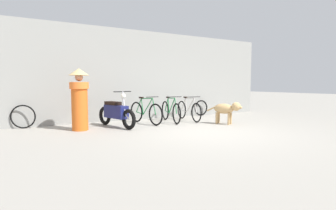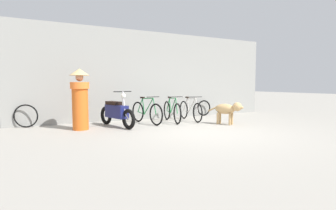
{
  "view_description": "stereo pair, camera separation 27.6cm",
  "coord_description": "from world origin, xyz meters",
  "px_view_note": "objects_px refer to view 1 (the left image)",
  "views": [
    {
      "loc": [
        -4.23,
        -5.32,
        1.25
      ],
      "look_at": [
        -0.57,
        1.19,
        0.65
      ],
      "focal_mm": 28.0,
      "sensor_mm": 36.0,
      "label": 1
    },
    {
      "loc": [
        -3.99,
        -5.45,
        1.25
      ],
      "look_at": [
        -0.57,
        1.19,
        0.65
      ],
      "focal_mm": 28.0,
      "sensor_mm": 36.0,
      "label": 2
    }
  ],
  "objects_px": {
    "bicycle_2": "(189,110)",
    "spare_tire_right": "(201,108)",
    "person_in_robes": "(79,98)",
    "bicycle_0": "(146,112)",
    "stray_dog": "(226,109)",
    "bicycle_1": "(171,111)",
    "motorcycle": "(116,113)",
    "spare_tire_left": "(23,117)"
  },
  "relations": [
    {
      "from": "motorcycle",
      "to": "spare_tire_right",
      "type": "bearing_deg",
      "value": 89.23
    },
    {
      "from": "motorcycle",
      "to": "stray_dog",
      "type": "bearing_deg",
      "value": 53.55
    },
    {
      "from": "bicycle_0",
      "to": "spare_tire_right",
      "type": "relative_size",
      "value": 2.7
    },
    {
      "from": "bicycle_1",
      "to": "person_in_robes",
      "type": "relative_size",
      "value": 1.02
    },
    {
      "from": "bicycle_2",
      "to": "motorcycle",
      "type": "distance_m",
      "value": 2.63
    },
    {
      "from": "bicycle_2",
      "to": "stray_dog",
      "type": "height_order",
      "value": "bicycle_2"
    },
    {
      "from": "motorcycle",
      "to": "stray_dog",
      "type": "distance_m",
      "value": 3.37
    },
    {
      "from": "person_in_robes",
      "to": "spare_tire_right",
      "type": "bearing_deg",
      "value": -131.26
    },
    {
      "from": "stray_dog",
      "to": "spare_tire_right",
      "type": "relative_size",
      "value": 1.74
    },
    {
      "from": "bicycle_1",
      "to": "bicycle_2",
      "type": "distance_m",
      "value": 0.72
    },
    {
      "from": "bicycle_1",
      "to": "motorcycle",
      "type": "height_order",
      "value": "motorcycle"
    },
    {
      "from": "bicycle_1",
      "to": "spare_tire_right",
      "type": "relative_size",
      "value": 2.78
    },
    {
      "from": "bicycle_1",
      "to": "spare_tire_right",
      "type": "distance_m",
      "value": 2.12
    },
    {
      "from": "bicycle_0",
      "to": "stray_dog",
      "type": "distance_m",
      "value": 2.53
    },
    {
      "from": "bicycle_1",
      "to": "bicycle_2",
      "type": "relative_size",
      "value": 1.0
    },
    {
      "from": "motorcycle",
      "to": "spare_tire_right",
      "type": "xyz_separation_m",
      "value": [
        3.82,
        1.05,
        -0.11
      ]
    },
    {
      "from": "bicycle_0",
      "to": "bicycle_1",
      "type": "bearing_deg",
      "value": 75.62
    },
    {
      "from": "spare_tire_right",
      "to": "bicycle_1",
      "type": "bearing_deg",
      "value": -154.81
    },
    {
      "from": "bicycle_2",
      "to": "stray_dog",
      "type": "relative_size",
      "value": 1.61
    },
    {
      "from": "stray_dog",
      "to": "spare_tire_left",
      "type": "height_order",
      "value": "stray_dog"
    },
    {
      "from": "person_in_robes",
      "to": "spare_tire_right",
      "type": "height_order",
      "value": "person_in_robes"
    },
    {
      "from": "bicycle_1",
      "to": "bicycle_2",
      "type": "bearing_deg",
      "value": 99.56
    },
    {
      "from": "person_in_robes",
      "to": "spare_tire_right",
      "type": "xyz_separation_m",
      "value": [
        4.84,
        1.09,
        -0.58
      ]
    },
    {
      "from": "motorcycle",
      "to": "person_in_robes",
      "type": "xyz_separation_m",
      "value": [
        -1.02,
        -0.04,
        0.47
      ]
    },
    {
      "from": "bicycle_0",
      "to": "stray_dog",
      "type": "relative_size",
      "value": 1.56
    },
    {
      "from": "motorcycle",
      "to": "spare_tire_left",
      "type": "relative_size",
      "value": 2.59
    },
    {
      "from": "bicycle_1",
      "to": "person_in_robes",
      "type": "xyz_separation_m",
      "value": [
        -2.93,
        -0.19,
        0.53
      ]
    },
    {
      "from": "bicycle_2",
      "to": "spare_tire_right",
      "type": "distance_m",
      "value": 1.49
    },
    {
      "from": "bicycle_1",
      "to": "motorcycle",
      "type": "bearing_deg",
      "value": -76.48
    },
    {
      "from": "bicycle_1",
      "to": "person_in_robes",
      "type": "height_order",
      "value": "person_in_robes"
    },
    {
      "from": "spare_tire_left",
      "to": "spare_tire_right",
      "type": "bearing_deg",
      "value": 0.08
    },
    {
      "from": "bicycle_2",
      "to": "motorcycle",
      "type": "relative_size",
      "value": 0.99
    },
    {
      "from": "bicycle_2",
      "to": "person_in_robes",
      "type": "bearing_deg",
      "value": -81.05
    },
    {
      "from": "motorcycle",
      "to": "stray_dog",
      "type": "relative_size",
      "value": 1.63
    },
    {
      "from": "spare_tire_left",
      "to": "stray_dog",
      "type": "bearing_deg",
      "value": -21.83
    },
    {
      "from": "bicycle_0",
      "to": "spare_tire_left",
      "type": "relative_size",
      "value": 2.47
    },
    {
      "from": "stray_dog",
      "to": "bicycle_1",
      "type": "bearing_deg",
      "value": -163.31
    },
    {
      "from": "bicycle_2",
      "to": "stray_dog",
      "type": "bearing_deg",
      "value": 27.59
    },
    {
      "from": "bicycle_2",
      "to": "person_in_robes",
      "type": "relative_size",
      "value": 1.03
    },
    {
      "from": "stray_dog",
      "to": "spare_tire_right",
      "type": "distance_m",
      "value": 2.32
    },
    {
      "from": "bicycle_1",
      "to": "stray_dog",
      "type": "bearing_deg",
      "value": 52.56
    },
    {
      "from": "spare_tire_left",
      "to": "bicycle_0",
      "type": "bearing_deg",
      "value": -14.11
    }
  ]
}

